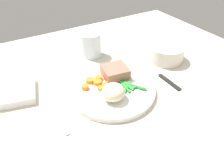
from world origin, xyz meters
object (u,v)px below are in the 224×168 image
at_px(water_glass, 91,46).
at_px(salad_bowl, 166,52).
at_px(meat_portion, 115,72).
at_px(knife, 158,74).
at_px(napkin, 15,93).
at_px(dinner_plate, 112,89).
at_px(fork, 56,112).

xyz_separation_m(water_glass, salad_bowl, (0.21, -0.16, -0.01)).
distance_m(meat_portion, salad_bowl, 0.22).
distance_m(knife, napkin, 0.43).
xyz_separation_m(dinner_plate, napkin, (-0.24, 0.12, 0.00)).
distance_m(meat_portion, napkin, 0.29).
relative_size(dinner_plate, water_glass, 2.87).
bearing_deg(knife, salad_bowl, 38.19).
height_order(fork, knife, knife).
height_order(dinner_plate, meat_portion, meat_portion).
xyz_separation_m(fork, water_glass, (0.21, 0.22, 0.03)).
xyz_separation_m(meat_portion, fork, (-0.20, -0.04, -0.03)).
distance_m(fork, salad_bowl, 0.43).
relative_size(dinner_plate, salad_bowl, 2.01).
xyz_separation_m(meat_portion, knife, (0.14, -0.04, -0.03)).
bearing_deg(meat_portion, salad_bowl, 4.35).
bearing_deg(knife, fork, -177.47).
bearing_deg(dinner_plate, salad_bowl, 12.44).
bearing_deg(fork, knife, 3.20).
height_order(meat_portion, water_glass, water_glass).
distance_m(dinner_plate, napkin, 0.27).
xyz_separation_m(knife, napkin, (-0.42, 0.12, 0.01)).
xyz_separation_m(dinner_plate, salad_bowl, (0.25, 0.06, 0.02)).
distance_m(meat_portion, water_glass, 0.18).
distance_m(knife, salad_bowl, 0.11).
distance_m(dinner_plate, meat_portion, 0.06).
relative_size(dinner_plate, fork, 1.50).
distance_m(dinner_plate, water_glass, 0.22).
distance_m(water_glass, napkin, 0.30).
bearing_deg(meat_portion, fork, -168.28).
relative_size(meat_portion, napkin, 0.68).
height_order(knife, napkin, napkin).
xyz_separation_m(dinner_plate, meat_portion, (0.03, 0.04, 0.02)).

